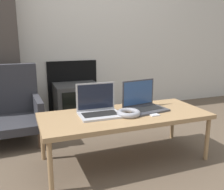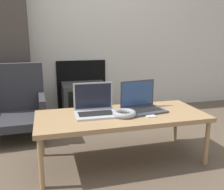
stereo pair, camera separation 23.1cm
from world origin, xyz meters
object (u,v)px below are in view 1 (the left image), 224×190
laptop_left (98,108)px  phone (152,114)px  tv (77,101)px  laptop_right (143,103)px  armchair (5,106)px  headphones (129,113)px

laptop_left → phone: laptop_left is taller
tv → laptop_right: bearing=-75.6°
laptop_right → phone: size_ratio=2.91×
laptop_right → tv: bearing=95.2°
armchair → laptop_left: bearing=-48.3°
laptop_left → tv: 1.24m
tv → laptop_left: bearing=-94.7°
tv → armchair: bearing=-152.5°
laptop_right → laptop_left: bearing=170.7°
headphones → tv: size_ratio=0.34×
armchair → phone: bearing=-41.0°
headphones → armchair: (-0.96, 0.90, -0.08)m
headphones → tv: headphones is taller
phone → tv: (-0.31, 1.37, -0.20)m
laptop_right → phone: (0.00, -0.16, -0.05)m
laptop_right → armchair: bearing=136.9°
laptop_right → armchair: (-1.15, 0.77, -0.12)m
laptop_left → armchair: size_ratio=0.45×
tv → armchair: size_ratio=0.75×
laptop_left → headphones: 0.25m
laptop_left → laptop_right: (0.41, -0.00, 0.00)m
phone → tv: 1.42m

